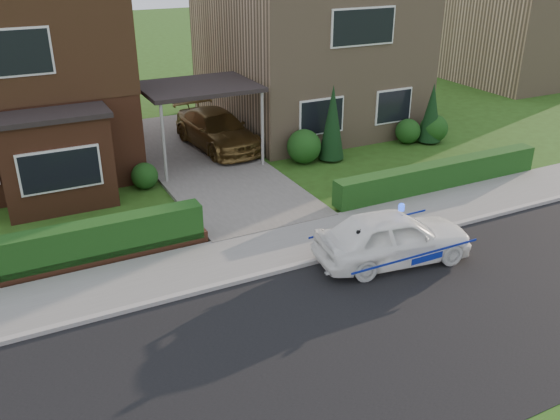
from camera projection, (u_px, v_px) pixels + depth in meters
ground at (390, 331)px, 11.95m from camera, size 120.00×120.00×0.00m
road at (390, 331)px, 11.95m from camera, size 60.00×6.00×0.02m
kerb at (314, 261)px, 14.40m from camera, size 60.00×0.16×0.12m
sidewalk at (294, 244)px, 15.25m from camera, size 60.00×2.00×0.10m
driveway at (202, 161)px, 20.84m from camera, size 3.80×12.00×0.12m
house_right at (307, 33)px, 24.13m from camera, size 7.50×8.06×7.25m
carport_link at (198, 88)px, 19.72m from camera, size 3.80×3.00×2.77m
dwarf_wall at (51, 270)px, 13.80m from camera, size 7.70×0.25×0.36m
hedge_left at (51, 273)px, 14.00m from camera, size 7.50×0.55×0.90m
hedge_right at (438, 189)px, 18.66m from camera, size 7.50×0.55×0.80m
shrub_left_mid at (93, 180)px, 17.58m from camera, size 1.32×1.32×1.32m
shrub_left_near at (145, 176)px, 18.58m from camera, size 0.84×0.84×0.84m
shrub_right_near at (304, 146)px, 20.63m from camera, size 1.20×1.20×1.20m
shrub_right_mid at (408, 131)px, 22.64m from camera, size 0.96×0.96×0.96m
shrub_right_far at (434, 128)px, 22.78m from camera, size 1.08×1.08×1.08m
conifer_a at (332, 125)px, 20.58m from camera, size 0.90×0.90×2.60m
conifer_b at (431, 115)px, 22.47m from camera, size 0.90×0.90×2.20m
neighbour_right at (517, 31)px, 32.01m from camera, size 6.50×7.00×5.20m
police_car at (393, 237)px, 14.26m from camera, size 3.53×4.01×1.47m
driveway_car at (217, 130)px, 21.81m from camera, size 2.24×4.70×1.32m
potted_plant_b at (95, 194)px, 17.44m from camera, size 0.46×0.42×0.67m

